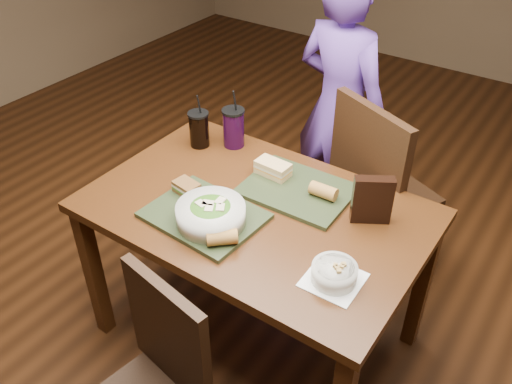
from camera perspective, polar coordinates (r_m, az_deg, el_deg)
ground at (r=2.62m, az=0.00°, el=-14.58°), size 6.00×6.00×0.00m
dining_table at (r=2.15m, az=0.00°, el=-3.44°), size 1.30×0.85×0.75m
chair_far at (r=2.56m, az=12.15°, el=0.47°), size 0.59×0.61×1.03m
diner at (r=2.86m, az=8.83°, el=8.68°), size 0.59×0.44×1.46m
tray_near at (r=2.05m, az=-5.47°, el=-2.47°), size 0.44×0.34×0.02m
tray_far at (r=2.17m, az=4.40°, el=0.22°), size 0.43×0.33×0.02m
salad_bowl at (r=1.97m, az=-4.78°, el=-2.23°), size 0.25×0.25×0.08m
soup_bowl at (r=1.79m, az=8.24°, el=-8.44°), size 0.19×0.19×0.07m
sandwich_near at (r=2.14m, az=-7.32°, el=0.46°), size 0.11×0.08×0.05m
sandwich_far at (r=2.23m, az=1.80°, el=2.51°), size 0.15×0.08×0.06m
baguette_near at (r=1.89m, az=-3.59°, el=-4.79°), size 0.12×0.11×0.05m
baguette_far at (r=2.12m, az=7.10°, el=0.09°), size 0.11×0.06×0.05m
cup_cola at (r=2.44m, az=-6.01°, el=6.62°), size 0.09×0.09×0.25m
cup_berry at (r=2.43m, az=-2.38°, el=6.81°), size 0.10×0.10×0.28m
chip_bag at (r=2.02m, az=12.13°, el=-0.82°), size 0.15×0.11×0.19m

